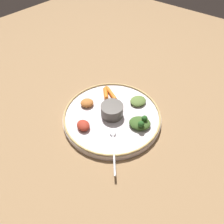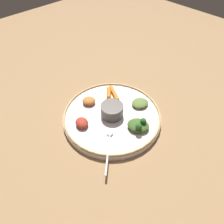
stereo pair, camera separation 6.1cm
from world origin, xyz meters
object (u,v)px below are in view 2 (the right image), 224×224
(greens_pile, at_px, (139,125))
(carrot_outer, at_px, (109,92))
(center_bowl, at_px, (112,110))
(carrot_near_spoon, at_px, (114,92))
(spoon, at_px, (109,143))

(greens_pile, xyz_separation_m, carrot_outer, (-0.05, -0.21, -0.01))
(center_bowl, xyz_separation_m, carrot_near_spoon, (-0.09, -0.08, -0.02))
(greens_pile, relative_size, carrot_near_spoon, 1.06)
(center_bowl, height_order, greens_pile, center_bowl)
(spoon, bearing_deg, carrot_outer, -133.28)
(carrot_near_spoon, bearing_deg, carrot_outer, -49.95)
(greens_pile, xyz_separation_m, carrot_near_spoon, (-0.06, -0.19, -0.01))
(center_bowl, relative_size, carrot_outer, 1.30)
(center_bowl, bearing_deg, spoon, 41.64)
(spoon, height_order, greens_pile, greens_pile)
(center_bowl, relative_size, spoon, 0.58)
(spoon, height_order, carrot_outer, carrot_outer)
(spoon, distance_m, carrot_outer, 0.25)
(greens_pile, bearing_deg, carrot_near_spoon, -108.48)
(spoon, xyz_separation_m, greens_pile, (-0.12, 0.02, 0.01))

